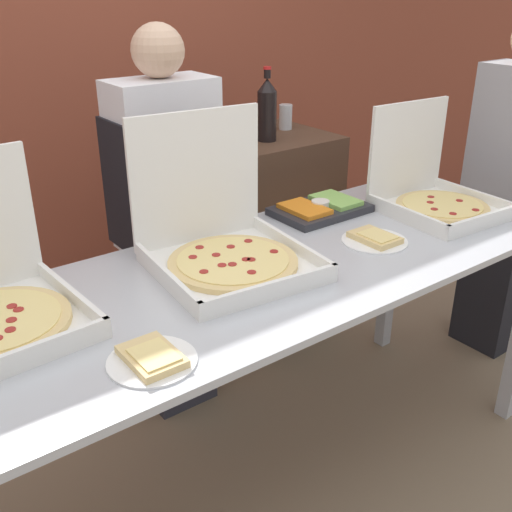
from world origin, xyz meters
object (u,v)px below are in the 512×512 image
object	(u,v)px
paper_plate_front_left	(152,358)
soda_can_silver	(286,117)
pizza_box_near_left	(223,240)
veggie_tray	(320,208)
person_server_vest	(168,212)
pizza_box_far_right	(433,192)
person_guest_plaid	(510,187)
soda_bottle	(267,109)
soda_can_colored	(246,123)
paper_plate_front_center	(375,239)

from	to	relation	value
paper_plate_front_left	soda_can_silver	xyz separation A→B (m)	(1.40, 1.19, 0.22)
pizza_box_near_left	soda_can_silver	size ratio (longest dim) A/B	4.36
veggie_tray	person_server_vest	xyz separation A→B (m)	(-0.50, 0.36, -0.01)
pizza_box_far_right	person_guest_plaid	size ratio (longest dim) A/B	0.28
veggie_tray	soda_can_silver	size ratio (longest dim) A/B	3.02
pizza_box_near_left	pizza_box_far_right	xyz separation A→B (m)	(0.97, -0.09, -0.01)
person_server_vest	person_guest_plaid	bearing A→B (deg)	159.71
soda_bottle	soda_can_silver	world-z (taller)	soda_bottle
veggie_tray	soda_can_silver	bearing A→B (deg)	61.21
soda_can_colored	person_guest_plaid	bearing A→B (deg)	-43.93
pizza_box_far_right	paper_plate_front_center	xyz separation A→B (m)	(-0.43, -0.09, -0.06)
soda_can_silver	person_guest_plaid	xyz separation A→B (m)	(0.67, -0.88, -0.27)
soda_bottle	soda_can_silver	distance (m)	0.27
pizza_box_near_left	soda_can_colored	size ratio (longest dim) A/B	4.36
person_server_vest	paper_plate_front_center	bearing A→B (deg)	123.65
pizza_box_far_right	soda_can_colored	size ratio (longest dim) A/B	3.68
person_server_vest	person_guest_plaid	world-z (taller)	person_guest_plaid
pizza_box_near_left	person_server_vest	world-z (taller)	person_server_vest
pizza_box_near_left	soda_bottle	size ratio (longest dim) A/B	1.61
paper_plate_front_center	soda_bottle	bearing A→B (deg)	77.99
person_server_vest	soda_can_colored	bearing A→B (deg)	-153.07
soda_bottle	paper_plate_front_center	bearing A→B (deg)	-102.01
veggie_tray	soda_can_silver	distance (m)	0.79
pizza_box_near_left	person_server_vest	size ratio (longest dim) A/B	0.33
soda_can_colored	person_guest_plaid	size ratio (longest dim) A/B	0.08
veggie_tray	soda_bottle	size ratio (longest dim) A/B	1.12
pizza_box_near_left	veggie_tray	distance (m)	0.60
paper_plate_front_left	paper_plate_front_center	bearing A→B (deg)	10.49
paper_plate_front_left	soda_can_colored	distance (m)	1.67
veggie_tray	soda_can_colored	size ratio (longest dim) A/B	3.02
soda_can_silver	soda_can_colored	world-z (taller)	same
pizza_box_far_right	soda_bottle	world-z (taller)	soda_bottle
paper_plate_front_left	veggie_tray	bearing A→B (deg)	26.50
soda_can_silver	pizza_box_near_left	bearing A→B (deg)	-138.81
person_guest_plaid	soda_can_colored	bearing A→B (deg)	46.07
pizza_box_far_right	person_server_vest	distance (m)	1.07
paper_plate_front_left	soda_can_colored	size ratio (longest dim) A/B	1.81
person_server_vest	soda_can_silver	bearing A→B (deg)	-160.07
soda_bottle	soda_can_colored	distance (m)	0.16
veggie_tray	soda_bottle	bearing A→B (deg)	74.69
veggie_tray	person_server_vest	world-z (taller)	person_server_vest
paper_plate_front_left	person_guest_plaid	bearing A→B (deg)	8.41
soda_bottle	person_server_vest	size ratio (longest dim) A/B	0.21
soda_bottle	person_guest_plaid	world-z (taller)	person_guest_plaid
pizza_box_near_left	soda_can_silver	world-z (taller)	pizza_box_near_left
soda_can_silver	person_guest_plaid	size ratio (longest dim) A/B	0.08
soda_can_silver	person_server_vest	bearing A→B (deg)	-160.07
pizza_box_far_right	person_guest_plaid	world-z (taller)	person_guest_plaid
paper_plate_front_center	soda_bottle	distance (m)	0.94
veggie_tray	person_guest_plaid	xyz separation A→B (m)	(1.04, -0.21, -0.06)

